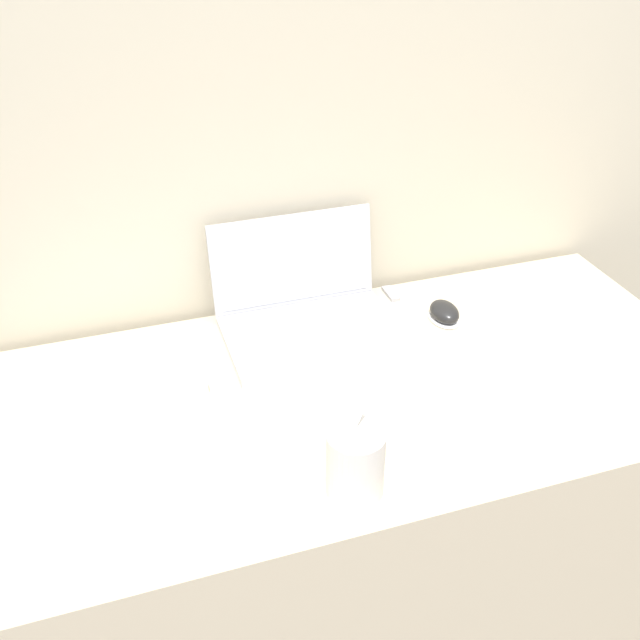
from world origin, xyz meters
The scene contains 7 objects.
wall_back centered at (0.00, 0.70, 1.25)m, with size 7.00×0.04×2.50m.
desk centered at (0.00, 0.33, 0.38)m, with size 1.36×0.66×0.75m.
laptop centered at (-0.05, 0.55, 0.80)m, with size 0.35×0.27×0.21m.
drink_cup centered at (-0.12, 0.09, 0.81)m, with size 0.09×0.09×0.20m.
computer_mouse centered at (0.24, 0.49, 0.77)m, with size 0.06×0.08×0.04m.
external_keyboard centered at (-0.51, 0.48, 0.76)m, with size 0.44×0.15×0.02m.
usb_stick centered at (0.17, 0.62, 0.76)m, with size 0.02×0.06×0.01m.
Camera 1 is at (-0.43, -0.69, 1.61)m, focal length 42.00 mm.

